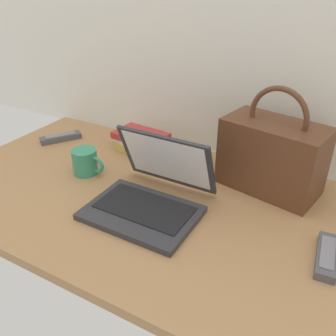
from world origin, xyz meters
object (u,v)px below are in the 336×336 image
object	(u,v)px
laptop	(151,194)
coffee_mug	(86,161)
remote_control_near	(327,256)
book_stack	(141,141)
remote_control_far	(61,138)
handbag	(272,155)

from	to	relation	value
laptop	coffee_mug	xyz separation A→B (m)	(-0.29, 0.06, -0.00)
coffee_mug	remote_control_near	size ratio (longest dim) A/B	0.74
remote_control_near	book_stack	distance (m)	0.76
laptop	book_stack	size ratio (longest dim) A/B	1.51
remote_control_far	handbag	bearing A→B (deg)	3.67
coffee_mug	handbag	size ratio (longest dim) A/B	0.36
remote_control_far	laptop	bearing A→B (deg)	-21.16
handbag	book_stack	xyz separation A→B (m)	(-0.50, 0.03, -0.08)
remote_control_far	coffee_mug	bearing A→B (deg)	-30.19
remote_control_far	handbag	world-z (taller)	handbag
book_stack	remote_control_near	bearing A→B (deg)	-21.65
coffee_mug	remote_control_far	world-z (taller)	coffee_mug
laptop	coffee_mug	world-z (taller)	laptop
coffee_mug	book_stack	bearing A→B (deg)	73.75
laptop	book_stack	world-z (taller)	laptop
remote_control_far	book_stack	xyz separation A→B (m)	(0.34, 0.08, 0.03)
remote_control_far	book_stack	world-z (taller)	book_stack
coffee_mug	book_stack	world-z (taller)	coffee_mug
coffee_mug	remote_control_far	bearing A→B (deg)	149.81
remote_control_far	book_stack	bearing A→B (deg)	13.64
laptop	coffee_mug	distance (m)	0.30
coffee_mug	remote_control_near	xyz separation A→B (m)	(0.78, -0.05, -0.03)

